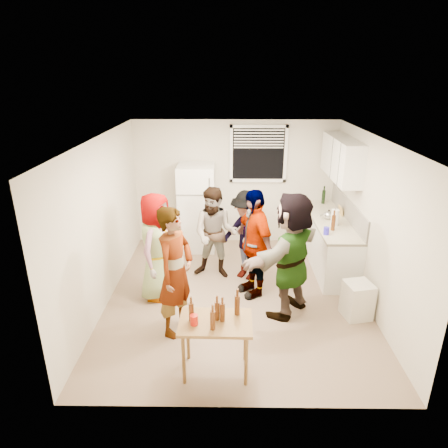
{
  "coord_description": "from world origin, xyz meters",
  "views": [
    {
      "loc": [
        -0.12,
        -5.53,
        3.38
      ],
      "look_at": [
        -0.2,
        0.23,
        1.15
      ],
      "focal_mm": 32.0,
      "sensor_mm": 36.0,
      "label": 1
    }
  ],
  "objects_px": {
    "beer_bottle_counter": "(332,230)",
    "red_cup": "(194,324)",
    "wine_bottle": "(323,203)",
    "beer_bottle_table": "(237,314)",
    "refrigerator": "(197,208)",
    "trash_bin": "(357,301)",
    "kettle": "(328,219)",
    "guest_back_right": "(246,277)",
    "serving_table": "(216,371)",
    "guest_grey": "(160,295)",
    "guest_orange": "(287,311)",
    "guest_back_left": "(216,275)",
    "guest_black": "(252,292)",
    "blue_cup": "(326,234)",
    "guest_stripe": "(178,329)"
  },
  "relations": [
    {
      "from": "refrigerator",
      "to": "trash_bin",
      "type": "relative_size",
      "value": 3.14
    },
    {
      "from": "wine_bottle",
      "to": "beer_bottle_table",
      "type": "bearing_deg",
      "value": -116.32
    },
    {
      "from": "kettle",
      "to": "guest_grey",
      "type": "distance_m",
      "value": 3.22
    },
    {
      "from": "serving_table",
      "to": "guest_orange",
      "type": "distance_m",
      "value": 1.65
    },
    {
      "from": "guest_black",
      "to": "trash_bin",
      "type": "bearing_deg",
      "value": 41.51
    },
    {
      "from": "guest_back_right",
      "to": "trash_bin",
      "type": "bearing_deg",
      "value": -5.22
    },
    {
      "from": "red_cup",
      "to": "guest_orange",
      "type": "distance_m",
      "value": 1.99
    },
    {
      "from": "kettle",
      "to": "serving_table",
      "type": "height_order",
      "value": "kettle"
    },
    {
      "from": "kettle",
      "to": "guest_stripe",
      "type": "bearing_deg",
      "value": -150.72
    },
    {
      "from": "trash_bin",
      "to": "guest_black",
      "type": "relative_size",
      "value": 0.31
    },
    {
      "from": "refrigerator",
      "to": "guest_grey",
      "type": "bearing_deg",
      "value": -104.12
    },
    {
      "from": "guest_grey",
      "to": "guest_back_left",
      "type": "bearing_deg",
      "value": -37.64
    },
    {
      "from": "red_cup",
      "to": "guest_back_left",
      "type": "xyz_separation_m",
      "value": [
        0.16,
        2.44,
        -0.7
      ]
    },
    {
      "from": "red_cup",
      "to": "guest_grey",
      "type": "height_order",
      "value": "red_cup"
    },
    {
      "from": "blue_cup",
      "to": "guest_stripe",
      "type": "distance_m",
      "value": 2.77
    },
    {
      "from": "beer_bottle_counter",
      "to": "serving_table",
      "type": "xyz_separation_m",
      "value": [
        -1.87,
        -2.31,
        -0.9
      ]
    },
    {
      "from": "beer_bottle_counter",
      "to": "guest_orange",
      "type": "height_order",
      "value": "beer_bottle_counter"
    },
    {
      "from": "serving_table",
      "to": "red_cup",
      "type": "distance_m",
      "value": 0.75
    },
    {
      "from": "guest_grey",
      "to": "guest_orange",
      "type": "bearing_deg",
      "value": -87.2
    },
    {
      "from": "serving_table",
      "to": "guest_grey",
      "type": "height_order",
      "value": "serving_table"
    },
    {
      "from": "trash_bin",
      "to": "beer_bottle_counter",
      "type": "bearing_deg",
      "value": 97.22
    },
    {
      "from": "refrigerator",
      "to": "guest_back_left",
      "type": "height_order",
      "value": "refrigerator"
    },
    {
      "from": "beer_bottle_counter",
      "to": "red_cup",
      "type": "height_order",
      "value": "beer_bottle_counter"
    },
    {
      "from": "blue_cup",
      "to": "guest_orange",
      "type": "distance_m",
      "value": 1.41
    },
    {
      "from": "guest_stripe",
      "to": "beer_bottle_table",
      "type": "bearing_deg",
      "value": -104.88
    },
    {
      "from": "red_cup",
      "to": "guest_grey",
      "type": "relative_size",
      "value": 0.07
    },
    {
      "from": "refrigerator",
      "to": "beer_bottle_counter",
      "type": "bearing_deg",
      "value": -28.3
    },
    {
      "from": "blue_cup",
      "to": "guest_orange",
      "type": "relative_size",
      "value": 0.07
    },
    {
      "from": "kettle",
      "to": "serving_table",
      "type": "xyz_separation_m",
      "value": [
        -1.92,
        -2.84,
        -0.9
      ]
    },
    {
      "from": "trash_bin",
      "to": "beer_bottle_table",
      "type": "height_order",
      "value": "beer_bottle_table"
    },
    {
      "from": "blue_cup",
      "to": "trash_bin",
      "type": "distance_m",
      "value": 1.19
    },
    {
      "from": "refrigerator",
      "to": "wine_bottle",
      "type": "height_order",
      "value": "refrigerator"
    },
    {
      "from": "kettle",
      "to": "guest_back_right",
      "type": "bearing_deg",
      "value": -171.18
    },
    {
      "from": "beer_bottle_counter",
      "to": "guest_grey",
      "type": "distance_m",
      "value": 3.02
    },
    {
      "from": "red_cup",
      "to": "kettle",
      "type": "bearing_deg",
      "value": 53.34
    },
    {
      "from": "red_cup",
      "to": "guest_black",
      "type": "bearing_deg",
      "value": 67.66
    },
    {
      "from": "guest_black",
      "to": "refrigerator",
      "type": "bearing_deg",
      "value": -174.67
    },
    {
      "from": "refrigerator",
      "to": "guest_stripe",
      "type": "bearing_deg",
      "value": -91.48
    },
    {
      "from": "beer_bottle_counter",
      "to": "guest_back_right",
      "type": "relative_size",
      "value": 0.16
    },
    {
      "from": "refrigerator",
      "to": "red_cup",
      "type": "bearing_deg",
      "value": -86.18
    },
    {
      "from": "kettle",
      "to": "beer_bottle_table",
      "type": "bearing_deg",
      "value": -131.85
    },
    {
      "from": "trash_bin",
      "to": "guest_stripe",
      "type": "relative_size",
      "value": 0.3
    },
    {
      "from": "wine_bottle",
      "to": "beer_bottle_table",
      "type": "distance_m",
      "value": 4.0
    },
    {
      "from": "guest_stripe",
      "to": "guest_back_left",
      "type": "xyz_separation_m",
      "value": [
        0.47,
        1.57,
        0.0
      ]
    },
    {
      "from": "wine_bottle",
      "to": "guest_back_left",
      "type": "bearing_deg",
      "value": -147.37
    },
    {
      "from": "beer_bottle_counter",
      "to": "red_cup",
      "type": "distance_m",
      "value": 3.18
    },
    {
      "from": "beer_bottle_counter",
      "to": "guest_back_left",
      "type": "bearing_deg",
      "value": 177.91
    },
    {
      "from": "serving_table",
      "to": "red_cup",
      "type": "height_order",
      "value": "red_cup"
    },
    {
      "from": "trash_bin",
      "to": "guest_back_left",
      "type": "distance_m",
      "value": 2.43
    },
    {
      "from": "wine_bottle",
      "to": "serving_table",
      "type": "bearing_deg",
      "value": -118.46
    }
  ]
}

